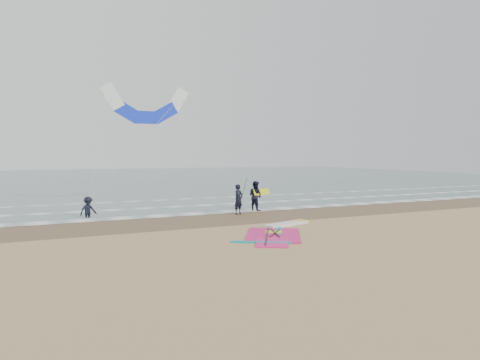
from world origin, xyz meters
name	(u,v)px	position (x,y,z in m)	size (l,w,h in m)	color
ground	(296,235)	(0.00, 0.00, 0.00)	(120.00, 120.00, 0.00)	tan
sea_water	(122,178)	(0.00, 48.00, 0.01)	(120.00, 80.00, 0.02)	#47605E
wet_sand_band	(240,217)	(0.00, 6.00, 0.00)	(120.00, 5.00, 0.01)	brown
foam_waterline	(213,208)	(0.00, 10.44, 0.03)	(120.00, 9.15, 0.02)	white
windsurf_rig	(278,232)	(-0.36, 0.91, 0.04)	(5.76, 5.45, 0.14)	white
person_standing	(239,199)	(0.37, 7.03, 0.90)	(0.66, 0.43, 1.80)	black
person_walking	(255,196)	(2.00, 8.07, 0.95)	(0.92, 0.72, 1.90)	black
person_wading	(88,204)	(-7.94, 9.36, 0.77)	(1.00, 0.58, 1.55)	black
held_pole	(243,192)	(0.67, 7.03, 1.32)	(0.17, 0.86, 1.82)	black
carried_kiteboard	(262,192)	(2.40, 7.97, 1.20)	(1.30, 0.51, 0.39)	yellow
surf_kite	(146,108)	(-3.61, 13.95, 6.81)	(7.45, 4.67, 7.46)	white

